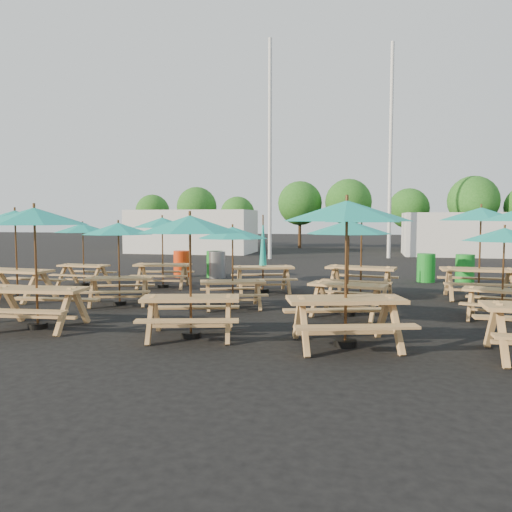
% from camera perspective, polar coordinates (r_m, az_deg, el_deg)
% --- Properties ---
extents(ground, '(120.00, 120.00, 0.00)m').
position_cam_1_polar(ground, '(13.82, -1.36, -5.00)').
color(ground, black).
rests_on(ground, ground).
extents(picnic_unit_1, '(2.33, 2.33, 2.48)m').
position_cam_1_polar(picnic_unit_1, '(15.18, -25.82, 3.49)').
color(picnic_unit_1, tan).
rests_on(picnic_unit_1, ground).
extents(picnic_unit_2, '(1.91, 1.91, 2.09)m').
position_cam_1_polar(picnic_unit_2, '(17.50, -19.19, 2.64)').
color(picnic_unit_2, tan).
rests_on(picnic_unit_2, ground).
extents(picnic_unit_3, '(2.35, 2.35, 2.47)m').
position_cam_1_polar(picnic_unit_3, '(10.97, -23.99, 3.40)').
color(picnic_unit_3, tan).
rests_on(picnic_unit_3, ground).
extents(picnic_unit_4, '(2.36, 2.36, 2.15)m').
position_cam_1_polar(picnic_unit_4, '(13.32, -15.45, 2.48)').
color(picnic_unit_4, tan).
rests_on(picnic_unit_4, ground).
extents(picnic_unit_5, '(2.29, 2.29, 2.29)m').
position_cam_1_polar(picnic_unit_5, '(16.37, -10.67, 3.31)').
color(picnic_unit_5, tan).
rests_on(picnic_unit_5, ground).
extents(picnic_unit_6, '(2.44, 2.44, 2.31)m').
position_cam_1_polar(picnic_unit_6, '(9.32, -7.55, 2.79)').
color(picnic_unit_6, tan).
rests_on(picnic_unit_6, ground).
extents(picnic_unit_7, '(2.28, 2.28, 2.05)m').
position_cam_1_polar(picnic_unit_7, '(12.38, -2.69, 2.12)').
color(picnic_unit_7, tan).
rests_on(picnic_unit_7, ground).
extents(picnic_unit_8, '(2.26, 2.12, 2.35)m').
position_cam_1_polar(picnic_unit_8, '(15.12, 0.80, -0.52)').
color(picnic_unit_8, tan).
rests_on(picnic_unit_8, ground).
extents(picnic_unit_9, '(2.76, 2.76, 2.57)m').
position_cam_1_polar(picnic_unit_9, '(8.73, 10.33, 4.08)').
color(picnic_unit_9, tan).
rests_on(picnic_unit_9, ground).
extents(picnic_unit_10, '(2.31, 2.31, 2.21)m').
position_cam_1_polar(picnic_unit_10, '(11.56, 10.51, 2.60)').
color(picnic_unit_10, tan).
rests_on(picnic_unit_10, ground).
extents(picnic_unit_11, '(2.52, 2.52, 2.50)m').
position_cam_1_polar(picnic_unit_11, '(14.73, 11.99, 3.90)').
color(picnic_unit_11, tan).
rests_on(picnic_unit_11, ground).
extents(picnic_unit_13, '(2.21, 2.21, 2.05)m').
position_cam_1_polar(picnic_unit_13, '(12.10, 26.51, 1.63)').
color(picnic_unit_13, tan).
rests_on(picnic_unit_13, ground).
extents(picnic_unit_14, '(2.27, 2.27, 2.56)m').
position_cam_1_polar(picnic_unit_14, '(15.05, 24.31, 3.81)').
color(picnic_unit_14, tan).
rests_on(picnic_unit_14, ground).
extents(waste_bin_0, '(0.63, 0.63, 1.00)m').
position_cam_1_polar(waste_bin_0, '(19.37, -8.49, -0.89)').
color(waste_bin_0, red).
rests_on(waste_bin_0, ground).
extents(waste_bin_1, '(0.63, 0.63, 1.00)m').
position_cam_1_polar(waste_bin_1, '(18.87, -4.47, -0.99)').
color(waste_bin_1, gray).
rests_on(waste_bin_1, ground).
extents(waste_bin_2, '(0.63, 0.63, 1.00)m').
position_cam_1_polar(waste_bin_2, '(19.06, -4.73, -0.94)').
color(waste_bin_2, '#188825').
rests_on(waste_bin_2, ground).
extents(waste_bin_3, '(0.63, 0.63, 1.00)m').
position_cam_1_polar(waste_bin_3, '(18.61, 18.86, -1.28)').
color(waste_bin_3, '#188825').
rests_on(waste_bin_3, ground).
extents(waste_bin_4, '(0.63, 0.63, 1.00)m').
position_cam_1_polar(waste_bin_4, '(18.65, 22.76, -1.37)').
color(waste_bin_4, '#188825').
rests_on(waste_bin_4, ground).
extents(mast_0, '(0.20, 0.20, 12.00)m').
position_cam_1_polar(mast_0, '(28.01, 1.61, 12.01)').
color(mast_0, silver).
rests_on(mast_0, ground).
extents(mast_1, '(0.20, 0.20, 12.00)m').
position_cam_1_polar(mast_1, '(29.51, 15.13, 11.47)').
color(mast_1, silver).
rests_on(mast_1, ground).
extents(event_tent_0, '(8.00, 4.00, 2.80)m').
position_cam_1_polar(event_tent_0, '(33.23, -7.29, 2.81)').
color(event_tent_0, silver).
rests_on(event_tent_0, ground).
extents(event_tent_1, '(7.00, 4.00, 2.60)m').
position_cam_1_polar(event_tent_1, '(32.76, 22.63, 2.32)').
color(event_tent_1, silver).
rests_on(event_tent_1, ground).
extents(tree_0, '(2.80, 2.80, 4.24)m').
position_cam_1_polar(tree_0, '(42.23, -11.74, 5.00)').
color(tree_0, '#382314').
rests_on(tree_0, ground).
extents(tree_1, '(3.11, 3.11, 4.72)m').
position_cam_1_polar(tree_1, '(39.37, -6.79, 5.58)').
color(tree_1, '#382314').
rests_on(tree_1, ground).
extents(tree_2, '(2.59, 2.59, 3.93)m').
position_cam_1_polar(tree_2, '(38.15, -2.13, 4.86)').
color(tree_2, '#382314').
rests_on(tree_2, ground).
extents(tree_3, '(3.36, 3.36, 5.09)m').
position_cam_1_polar(tree_3, '(38.31, 5.04, 6.01)').
color(tree_3, '#382314').
rests_on(tree_3, ground).
extents(tree_4, '(3.41, 3.41, 5.17)m').
position_cam_1_polar(tree_4, '(37.55, 10.51, 6.08)').
color(tree_4, '#382314').
rests_on(tree_4, ground).
extents(tree_5, '(2.94, 2.94, 4.45)m').
position_cam_1_polar(tree_5, '(38.04, 17.07, 5.20)').
color(tree_5, '#382314').
rests_on(tree_5, ground).
extents(tree_6, '(3.38, 3.38, 5.13)m').
position_cam_1_polar(tree_6, '(36.82, 23.57, 5.78)').
color(tree_6, '#382314').
rests_on(tree_6, ground).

